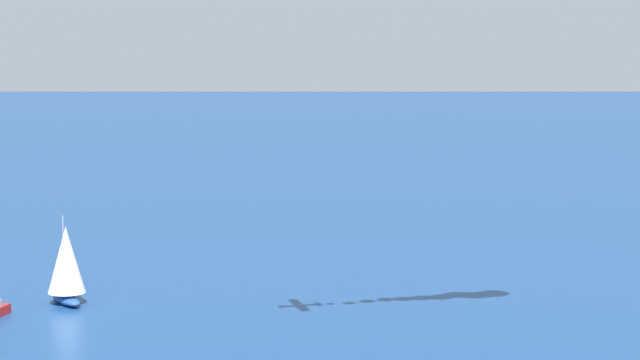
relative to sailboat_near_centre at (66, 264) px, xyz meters
The scene contains 1 object.
sailboat_near_centre is the anchor object (origin of this frame).
Camera 1 is at (-50.71, 142.89, 40.67)m, focal length 71.21 mm.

